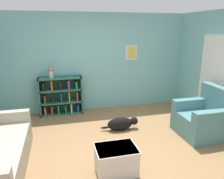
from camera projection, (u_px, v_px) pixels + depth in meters
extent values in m
plane|color=#997047|center=(117.00, 148.00, 4.16)|extent=(14.00, 14.00, 0.00)
cube|color=#7AB7BC|center=(95.00, 63.00, 5.90)|extent=(5.60, 0.10, 2.60)
cube|color=silver|center=(131.00, 53.00, 6.01)|extent=(0.32, 0.02, 0.40)
cube|color=#DBBC56|center=(131.00, 53.00, 6.00)|extent=(0.24, 0.01, 0.32)
cube|color=white|center=(212.00, 80.00, 5.12)|extent=(0.02, 0.84, 2.05)
sphere|color=tan|center=(221.00, 85.00, 4.79)|extent=(0.05, 0.05, 0.05)
cube|color=#B7AD99|center=(6.00, 117.00, 4.20)|extent=(0.85, 0.16, 0.21)
cube|color=#2D6B56|center=(40.00, 97.00, 5.56)|extent=(0.04, 0.31, 1.00)
cube|color=#2D6B56|center=(81.00, 94.00, 5.81)|extent=(0.04, 0.31, 1.00)
cube|color=#2D6B56|center=(61.00, 94.00, 5.82)|extent=(1.09, 0.02, 1.00)
cube|color=#2D6B56|center=(62.00, 113.00, 5.82)|extent=(1.09, 0.31, 0.04)
cube|color=#2D6B56|center=(61.00, 102.00, 5.73)|extent=(1.09, 0.31, 0.04)
cube|color=#2D6B56|center=(61.00, 90.00, 5.64)|extent=(1.09, 0.31, 0.04)
cube|color=#2D6B56|center=(60.00, 78.00, 5.56)|extent=(1.09, 0.31, 0.04)
cube|color=orange|center=(46.00, 111.00, 5.68)|extent=(0.04, 0.23, 0.22)
cube|color=brown|center=(45.00, 99.00, 5.59)|extent=(0.03, 0.23, 0.20)
cube|color=black|center=(43.00, 86.00, 5.50)|extent=(0.03, 0.23, 0.20)
cube|color=#B22823|center=(52.00, 110.00, 5.72)|extent=(0.05, 0.23, 0.24)
cube|color=black|center=(53.00, 97.00, 5.64)|extent=(0.03, 0.23, 0.25)
cube|color=orange|center=(52.00, 85.00, 5.54)|extent=(0.03, 0.23, 0.25)
cube|color=#287A3D|center=(58.00, 109.00, 5.75)|extent=(0.04, 0.23, 0.26)
cube|color=#234C9E|center=(61.00, 97.00, 5.68)|extent=(0.03, 0.23, 0.24)
cube|color=black|center=(61.00, 84.00, 5.59)|extent=(0.03, 0.23, 0.25)
cube|color=#287A3D|center=(66.00, 109.00, 5.80)|extent=(0.03, 0.23, 0.23)
cube|color=gold|center=(69.00, 96.00, 5.73)|extent=(0.03, 0.23, 0.26)
cube|color=#7A2D84|center=(69.00, 84.00, 5.64)|extent=(0.05, 0.23, 0.23)
cube|color=silver|center=(71.00, 108.00, 5.83)|extent=(0.04, 0.23, 0.26)
cube|color=brown|center=(77.00, 96.00, 5.78)|extent=(0.03, 0.23, 0.25)
cube|color=#287A3D|center=(76.00, 85.00, 5.70)|extent=(0.04, 0.23, 0.20)
cube|color=#234C9E|center=(78.00, 108.00, 5.88)|extent=(0.04, 0.23, 0.22)
cube|color=slate|center=(200.00, 125.00, 4.62)|extent=(0.90, 0.94, 0.47)
cube|color=slate|center=(218.00, 100.00, 4.56)|extent=(0.18, 0.94, 0.57)
cube|color=slate|center=(215.00, 116.00, 4.17)|extent=(0.90, 0.18, 0.22)
cube|color=slate|center=(192.00, 104.00, 4.88)|extent=(0.90, 0.18, 0.22)
cube|color=silver|center=(116.00, 160.00, 3.42)|extent=(0.62, 0.47, 0.43)
cube|color=white|center=(116.00, 149.00, 3.36)|extent=(0.64, 0.49, 0.03)
ellipsoid|color=black|center=(120.00, 124.00, 4.86)|extent=(0.57, 0.26, 0.29)
sphere|color=black|center=(134.00, 121.00, 4.93)|extent=(0.17, 0.17, 0.17)
ellipsoid|color=black|center=(105.00, 128.00, 4.84)|extent=(0.20, 0.05, 0.05)
cylinder|color=silver|center=(51.00, 74.00, 5.48)|extent=(0.09, 0.09, 0.17)
sphere|color=#E06B70|center=(51.00, 69.00, 5.44)|extent=(0.12, 0.12, 0.12)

